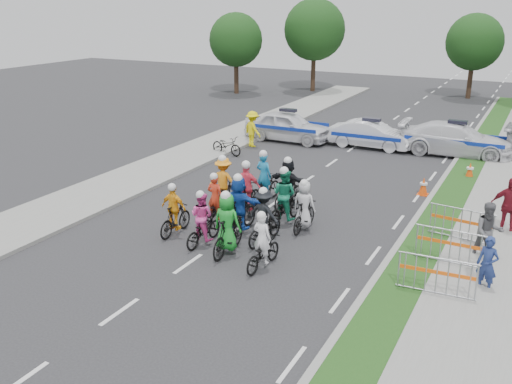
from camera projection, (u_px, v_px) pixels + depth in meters
The scene contains 34 objects.
ground at pixel (188, 264), 16.43m from camera, with size 90.00×90.00×0.00m, color #28282B.
curb_right at pixel (406, 233), 18.41m from camera, with size 0.20×60.00×0.12m, color gray.
grass_strip at pixel (428, 237), 18.11m from camera, with size 1.20×60.00×0.11m, color #1A4516.
sidewalk_right at pixel (489, 248), 17.33m from camera, with size 2.40×60.00×0.13m, color gray.
sidewalk_left at pixel (124, 183), 23.44m from camera, with size 3.00×60.00×0.13m, color gray.
rider_0 at pixel (263, 249), 16.02m from camera, with size 0.72×1.75×1.74m.
rider_1 at pixel (228, 230), 16.84m from camera, with size 0.87×1.94×2.01m.
rider_2 at pixel (203, 224), 17.56m from camera, with size 0.77×1.77×1.78m.
rider_3 at pixel (175, 215), 18.28m from camera, with size 0.89×1.68×1.76m.
rider_4 at pixel (264, 221), 17.65m from camera, with size 1.08×1.87×1.85m.
rider_5 at pixel (239, 208), 18.37m from camera, with size 1.65×1.97×2.03m.
rider_6 at pixel (216, 207), 19.22m from camera, with size 0.67×1.80×1.82m.
rider_7 at pixel (304, 211), 18.59m from camera, with size 0.76×1.70×1.79m.
rider_8 at pixel (285, 202), 19.21m from camera, with size 0.96×2.05×2.01m.
rider_9 at pixel (247, 194), 19.91m from camera, with size 1.07×1.98×2.01m.
rider_10 at pixel (224, 187), 20.64m from camera, with size 1.18×2.04×2.00m.
rider_11 at pixel (288, 187), 20.52m from camera, with size 1.62×1.92×1.97m.
rider_12 at pixel (264, 185), 21.26m from camera, with size 0.95×2.06×2.02m.
police_car_0 at pixel (288, 126), 30.45m from camera, with size 1.87×4.64×1.58m, color white.
police_car_1 at pixel (371, 134), 29.07m from camera, with size 1.45×4.17×1.37m, color white.
police_car_2 at pixel (456, 139), 27.65m from camera, with size 2.18×5.37×1.56m, color white.
spectator_0 at pixel (487, 265), 14.66m from camera, with size 0.56×0.37×1.53m, color navy.
spectator_1 at pixel (488, 232), 16.42m from camera, with size 0.86×0.67×1.76m, color #535358.
spectator_2 at pixel (509, 206), 18.23m from camera, with size 1.12×0.47×1.91m, color maroon.
marshal_hiviz at pixel (253, 129), 29.20m from camera, with size 1.19×0.68×1.84m, color yellow.
barrier_0 at pixel (436, 278), 14.41m from camera, with size 2.00×0.50×1.12m, color #A5A8AD, non-canonical shape.
barrier_1 at pixel (450, 248), 16.11m from camera, with size 2.00×0.50×1.12m, color #A5A8AD, non-canonical shape.
barrier_2 at pixel (461, 226), 17.73m from camera, with size 2.00×0.50×1.12m, color #A5A8AD, non-canonical shape.
cone_0 at pixel (423, 186), 22.13m from camera, with size 0.40×0.40×0.70m.
cone_1 at pixel (470, 171), 24.14m from camera, with size 0.40×0.40×0.70m.
parked_bike at pixel (227, 145), 27.82m from camera, with size 0.61×1.76×0.92m, color black.
tree_0 at pixel (236, 40), 44.73m from camera, with size 4.20×4.20×6.30m.
tree_3 at pixel (314, 30), 45.70m from camera, with size 4.90×4.90×7.35m.
tree_4 at pixel (474, 42), 42.40m from camera, with size 4.20×4.20×6.30m.
Camera 1 is at (8.57, -12.34, 7.25)m, focal length 40.00 mm.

